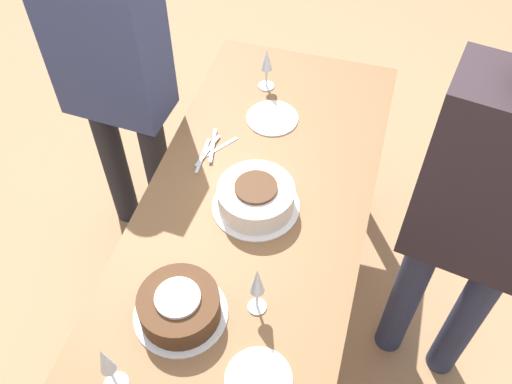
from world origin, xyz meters
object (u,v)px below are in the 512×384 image
cake_center_white (256,197)px  wine_glass_extra (267,63)px  person_watching (483,212)px  wine_glass_far (106,363)px  person_cutting (113,70)px  wine_glass_near (257,283)px  cake_front_chocolate (179,307)px

cake_center_white → wine_glass_extra: (-0.60, -0.13, 0.07)m
cake_center_white → person_watching: (-0.01, 0.68, 0.15)m
person_watching → cake_center_white: bearing=11.0°
wine_glass_far → person_watching: size_ratio=0.13×
cake_center_white → person_cutting: (-0.35, -0.65, 0.12)m
cake_center_white → wine_glass_far: size_ratio=1.38×
wine_glass_extra → person_cutting: size_ratio=0.12×
cake_center_white → wine_glass_far: bearing=-16.0°
wine_glass_extra → wine_glass_near: bearing=13.5°
person_cutting → person_watching: 1.37m
cake_front_chocolate → wine_glass_near: size_ratio=1.33×
cake_center_white → person_cutting: size_ratio=0.19×
person_cutting → wine_glass_near: bearing=-39.1°
wine_glass_extra → wine_glass_far: bearing=-3.1°
cake_center_white → person_watching: size_ratio=0.19×
cake_center_white → wine_glass_extra: bearing=-168.1°
cake_center_white → wine_glass_far: wine_glass_far is taller
person_cutting → cake_center_white: bearing=-24.1°
cake_front_chocolate → wine_glass_near: 0.24m
wine_glass_near → wine_glass_extra: wine_glass_near is taller
cake_front_chocolate → wine_glass_far: 0.27m
wine_glass_extra → person_cutting: bearing=-63.8°
cake_center_white → wine_glass_near: size_ratio=1.43×
person_cutting → person_watching: (0.33, 1.33, 0.03)m
wine_glass_near → wine_glass_extra: 0.99m
cake_center_white → wine_glass_near: 0.39m
wine_glass_extra → cake_center_white: bearing=11.9°
wine_glass_near → wine_glass_far: bearing=-42.9°
wine_glass_extra → person_watching: person_watching is taller
wine_glass_far → cake_front_chocolate: bearing=158.7°
cake_front_chocolate → wine_glass_extra: wine_glass_extra is taller
cake_front_chocolate → wine_glass_far: (0.24, -0.09, 0.09)m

